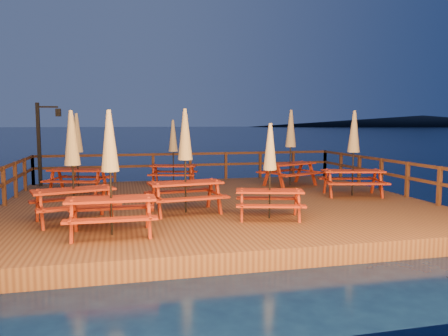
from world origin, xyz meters
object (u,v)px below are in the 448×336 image
Objects in this scene: lamp_post at (43,136)px; picnic_table_1 at (291,146)px; picnic_table_0 at (173,151)px; picnic_table_2 at (110,171)px.

picnic_table_1 is (8.70, -2.04, -0.37)m from lamp_post.
lamp_post reaches higher than picnic_table_0.
lamp_post is 4.69m from picnic_table_0.
picnic_table_0 is 7.31m from picnic_table_2.
picnic_table_0 is at bearing 73.43° from picnic_table_2.
picnic_table_2 is (2.49, -7.78, -0.47)m from lamp_post.
lamp_post is at bearing 107.89° from picnic_table_2.
lamp_post reaches higher than picnic_table_2.
picnic_table_1 is at bearing 42.92° from picnic_table_2.
picnic_table_2 is at bearing -91.11° from picnic_table_0.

